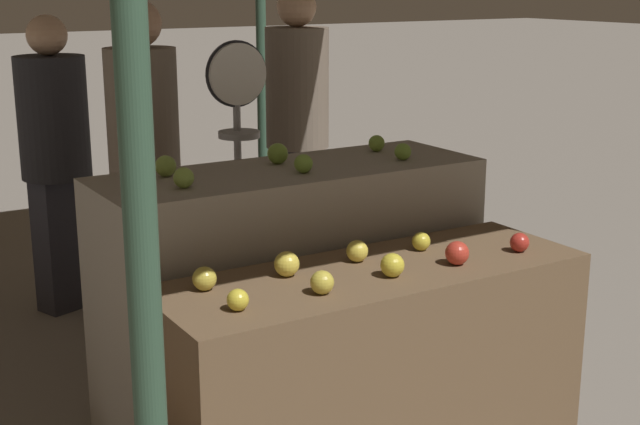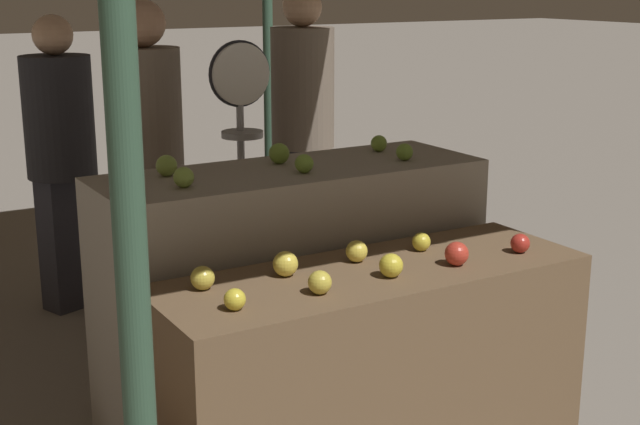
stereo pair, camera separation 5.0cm
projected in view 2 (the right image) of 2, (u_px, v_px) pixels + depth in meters
The scene contains 21 objects.
display_counter_front at pixel (372, 376), 3.28m from camera, with size 1.61×0.55×0.82m, color brown.
display_counter_back at pixel (293, 294), 3.74m from camera, with size 1.61×0.55×1.08m, color gray.
apple_front_0 at pixel (235, 299), 2.78m from camera, with size 0.07×0.07×0.07m, color gold.
apple_front_1 at pixel (320, 282), 2.92m from camera, with size 0.08×0.08×0.08m, color gold.
apple_front_2 at pixel (391, 266), 3.09m from camera, with size 0.08×0.08×0.08m, color gold.
apple_front_3 at pixel (457, 254), 3.21m from camera, with size 0.09×0.09×0.09m, color red.
apple_front_4 at pixel (520, 243), 3.36m from camera, with size 0.07×0.07×0.07m, color #B72D23.
apple_front_5 at pixel (203, 278), 2.96m from camera, with size 0.08×0.08×0.08m, color gold.
apple_front_6 at pixel (285, 264), 3.10m from camera, with size 0.09×0.09×0.09m, color yellow.
apple_front_7 at pixel (356, 251), 3.25m from camera, with size 0.08×0.08×0.08m, color yellow.
apple_front_8 at pixel (421, 242), 3.39m from camera, with size 0.07×0.07×0.07m, color gold.
apple_back_0 at pixel (184, 177), 3.26m from camera, with size 0.08×0.08×0.08m, color #8EB247.
apple_back_1 at pixel (304, 164), 3.51m from camera, with size 0.08×0.08×0.08m, color #7AA338.
apple_back_2 at pixel (405, 152), 3.75m from camera, with size 0.07×0.07×0.07m, color #7AA338.
apple_back_3 at pixel (167, 166), 3.45m from camera, with size 0.08×0.08×0.08m, color #8EB247.
apple_back_4 at pixel (278, 154), 3.68m from camera, with size 0.09×0.09×0.09m, color #7AA338.
apple_back_5 at pixel (379, 143), 3.95m from camera, with size 0.07×0.07×0.07m, color #84AD3D.
produce_scale at pixel (241, 127), 4.24m from camera, with size 0.31×0.20×1.55m.
person_vendor_at_scale at pixel (148, 150), 4.39m from camera, with size 0.43×0.43×1.73m.
person_customer_left at pixel (61, 145), 4.89m from camera, with size 0.49×0.49×1.64m.
person_customer_right at pixel (303, 114), 5.41m from camera, with size 0.50×0.50×1.78m.
Camera 2 is at (-1.70, -2.50, 1.82)m, focal length 50.00 mm.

